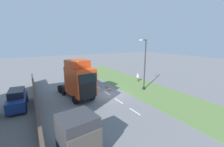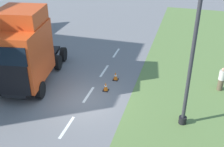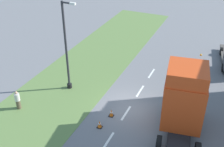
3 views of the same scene
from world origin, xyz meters
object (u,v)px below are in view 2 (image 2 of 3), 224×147
at_px(pedestrian, 221,79).
at_px(traffic_cone_trailing, 116,76).
at_px(lorry_cab, 24,51).
at_px(traffic_cone_lead, 106,87).
at_px(lamp_post, 189,65).

distance_m(pedestrian, traffic_cone_trailing, 6.61).
bearing_deg(lorry_cab, traffic_cone_lead, -179.11).
xyz_separation_m(pedestrian, traffic_cone_trailing, (6.57, 0.57, -0.46)).
bearing_deg(lamp_post, lorry_cab, -6.70).
bearing_deg(traffic_cone_lead, lamp_post, 157.17).
xyz_separation_m(traffic_cone_lead, traffic_cone_trailing, (-0.23, -1.46, 0.00)).
relative_size(lorry_cab, pedestrian, 4.74).
bearing_deg(lorry_cab, traffic_cone_trailing, -164.55).
bearing_deg(pedestrian, traffic_cone_trailing, 4.95).
distance_m(pedestrian, traffic_cone_lead, 7.11).
bearing_deg(traffic_cone_trailing, traffic_cone_lead, 81.05).
xyz_separation_m(lamp_post, pedestrian, (-2.08, -4.02, -2.62)).
relative_size(pedestrian, traffic_cone_trailing, 2.65).
height_order(lorry_cab, traffic_cone_trailing, lorry_cab).
distance_m(lorry_cab, pedestrian, 12.10).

